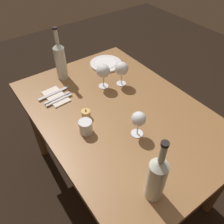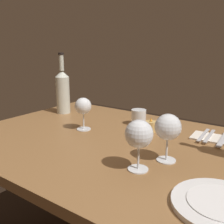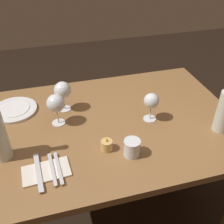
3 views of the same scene
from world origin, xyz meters
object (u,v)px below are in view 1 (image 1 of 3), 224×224
at_px(wine_bottle_second, 60,60).
at_px(fork_outer, 59,100).
at_px(wine_glass_right, 139,119).
at_px(folded_napkin, 56,97).
at_px(table_knife, 54,93).
at_px(fork_inner, 57,98).
at_px(wine_bottle, 157,177).
at_px(votive_candle, 86,114).
at_px(wine_glass_left, 103,71).
at_px(dinner_plate, 106,64).
at_px(water_tumbler, 86,127).
at_px(wine_glass_centre, 122,69).

distance_m(wine_bottle_second, fork_outer, 0.29).
distance_m(wine_glass_right, folded_napkin, 0.59).
bearing_deg(table_knife, fork_inner, 180.00).
distance_m(folded_napkin, fork_outer, 0.05).
bearing_deg(fork_outer, fork_inner, 0.00).
height_order(fork_inner, table_knife, same).
xyz_separation_m(wine_bottle_second, folded_napkin, (-0.17, 0.14, -0.13)).
distance_m(wine_glass_right, wine_bottle, 0.34).
bearing_deg(wine_bottle, wine_glass_right, -28.74).
height_order(wine_glass_right, votive_candle, wine_glass_right).
height_order(wine_glass_left, fork_outer, wine_glass_left).
distance_m(wine_bottle_second, table_knife, 0.23).
xyz_separation_m(wine_glass_left, dinner_plate, (0.22, -0.17, -0.11)).
height_order(folded_napkin, fork_outer, fork_outer).
relative_size(votive_candle, fork_inner, 0.37).
relative_size(wine_bottle, folded_napkin, 1.73).
xyz_separation_m(wine_glass_right, table_knife, (0.57, 0.22, -0.10)).
height_order(water_tumbler, fork_outer, water_tumbler).
xyz_separation_m(wine_glass_centre, table_knife, (0.16, 0.42, -0.11)).
relative_size(wine_glass_left, folded_napkin, 0.84).
relative_size(wine_glass_left, wine_bottle_second, 0.46).
bearing_deg(wine_bottle, folded_napkin, 3.70).
distance_m(water_tumbler, table_knife, 0.40).
relative_size(votive_candle, dinner_plate, 0.28).
bearing_deg(fork_inner, water_tumbler, -179.16).
bearing_deg(fork_inner, wine_glass_left, -100.59).
bearing_deg(folded_napkin, fork_inner, 180.00).
xyz_separation_m(wine_bottle, dinner_plate, (0.97, -0.42, -0.12)).
bearing_deg(table_knife, wine_glass_right, -158.88).
relative_size(water_tumbler, votive_candle, 1.14).
height_order(wine_bottle, fork_inner, wine_bottle).
bearing_deg(wine_glass_centre, wine_bottle_second, 44.08).
bearing_deg(fork_outer, dinner_plate, -68.83).
bearing_deg(fork_outer, wine_glass_centre, -100.49).
bearing_deg(wine_glass_left, fork_outer, 83.95).
relative_size(dinner_plate, fork_inner, 1.32).
xyz_separation_m(folded_napkin, table_knife, (0.03, 0.00, 0.01)).
distance_m(wine_bottle, dinner_plate, 1.07).
height_order(wine_bottle, votive_candle, wine_bottle).
bearing_deg(wine_bottle_second, table_knife, 135.10).
relative_size(wine_glass_left, fork_outer, 0.92).
xyz_separation_m(wine_bottle, water_tumbler, (0.47, 0.05, -0.10)).
bearing_deg(wine_glass_centre, fork_inner, 76.27).
bearing_deg(wine_bottle, dinner_plate, -23.54).
distance_m(wine_glass_centre, fork_outer, 0.44).
relative_size(dinner_plate, table_knife, 1.13).
xyz_separation_m(wine_glass_right, fork_inner, (0.51, 0.22, -0.10)).
xyz_separation_m(wine_glass_centre, water_tumbler, (-0.24, 0.42, -0.08)).
bearing_deg(fork_inner, wine_bottle_second, -35.41).
distance_m(wine_glass_right, water_tumbler, 0.28).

